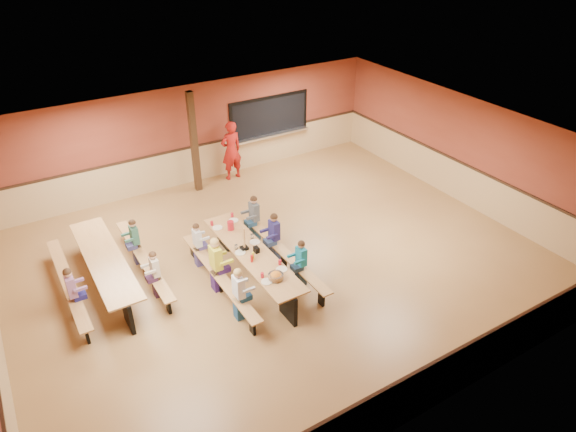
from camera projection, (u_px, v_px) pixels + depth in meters
ground at (278, 261)px, 12.31m from camera, size 12.00×12.00×0.00m
room_envelope at (278, 237)px, 11.95m from camera, size 12.04×10.04×3.02m
kitchen_pass_through at (270, 119)px, 16.33m from camera, size 2.78×0.28×1.38m
structural_post at (194, 143)px, 14.67m from camera, size 0.18×0.18×3.00m
cafeteria_table_main at (252, 260)px, 11.45m from camera, size 1.91×3.70×0.74m
cafeteria_table_second at (106, 266)px, 11.25m from camera, size 1.91×3.70×0.74m
seated_child_white_left at (239, 294)px, 10.30m from camera, size 0.37×0.30×1.21m
seated_adult_yellow at (216, 265)px, 11.07m from camera, size 0.42×0.34×1.31m
seated_child_grey_left at (198, 245)px, 11.89m from camera, size 0.32×0.27×1.12m
seated_child_teal_right at (301, 263)px, 11.25m from camera, size 0.34×0.28×1.15m
seated_child_navy_right at (274, 237)px, 12.09m from camera, size 0.37×0.31×1.22m
seated_child_char_right at (254, 218)px, 12.82m from camera, size 0.37×0.30×1.21m
seated_child_purple_sec at (73, 294)px, 10.33m from camera, size 0.36×0.30×1.20m
seated_child_green_sec at (136, 242)px, 11.96m from camera, size 0.35×0.28×1.16m
seated_child_tan_sec at (156, 274)px, 10.93m from camera, size 0.33×0.27×1.13m
standing_woman at (231, 150)px, 15.61m from camera, size 0.71×0.50×1.86m
punch_pitcher at (231, 226)px, 12.07m from camera, size 0.16×0.16×0.22m
chip_bowl at (276, 276)px, 10.47m from camera, size 0.32×0.32×0.15m
napkin_dispenser at (256, 250)px, 11.29m from camera, size 0.10×0.14×0.13m
condiment_mustard at (253, 256)px, 11.06m from camera, size 0.06×0.06×0.17m
condiment_ketchup at (252, 259)px, 10.97m from camera, size 0.06×0.06×0.17m
table_paddle at (244, 244)px, 11.36m from camera, size 0.16×0.16×0.56m
place_settings at (252, 250)px, 11.31m from camera, size 0.65×3.30×0.11m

